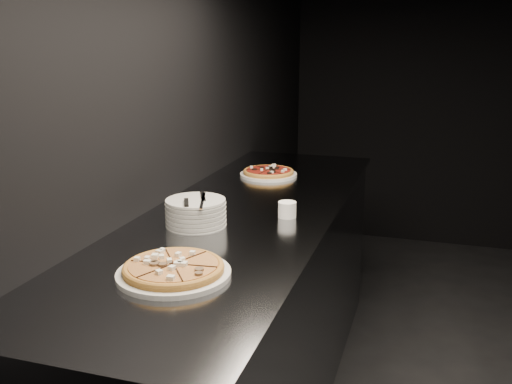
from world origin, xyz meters
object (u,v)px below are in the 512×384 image
(pizza_mushroom, at_px, (174,270))
(pizza_tomato, at_px, (268,172))
(plate_stack, at_px, (196,212))
(cutlery, at_px, (196,200))
(ramekin, at_px, (287,209))
(counter, at_px, (245,312))

(pizza_mushroom, height_order, pizza_tomato, pizza_mushroom)
(plate_stack, relative_size, cutlery, 0.94)
(pizza_mushroom, distance_m, plate_stack, 0.48)
(pizza_mushroom, height_order, ramekin, ramekin)
(pizza_mushroom, xyz_separation_m, cutlery, (-0.12, 0.44, 0.08))
(counter, xyz_separation_m, ramekin, (0.19, -0.04, 0.49))
(pizza_mushroom, xyz_separation_m, pizza_tomato, (-0.09, 1.31, -0.00))
(counter, height_order, plate_stack, plate_stack)
(counter, height_order, ramekin, ramekin)
(pizza_mushroom, height_order, cutlery, cutlery)
(counter, xyz_separation_m, pizza_mushroom, (0.02, -0.70, 0.48))
(counter, distance_m, pizza_mushroom, 0.85)
(counter, height_order, pizza_tomato, pizza_tomato)
(cutlery, xyz_separation_m, ramekin, (0.29, 0.22, -0.07))
(pizza_tomato, xyz_separation_m, ramekin, (0.27, -0.65, 0.01))
(plate_stack, distance_m, cutlery, 0.06)
(pizza_tomato, distance_m, cutlery, 0.87)
(pizza_tomato, relative_size, plate_stack, 1.50)
(plate_stack, relative_size, ramekin, 3.16)
(plate_stack, xyz_separation_m, ramekin, (0.30, 0.20, -0.02))
(pizza_mushroom, distance_m, ramekin, 0.68)
(pizza_mushroom, relative_size, ramekin, 4.77)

